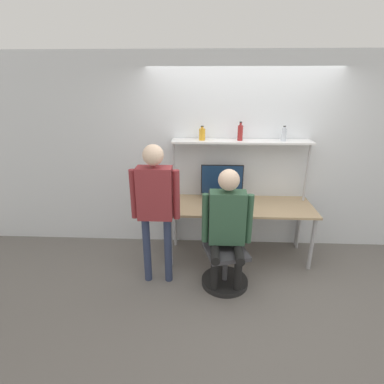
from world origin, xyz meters
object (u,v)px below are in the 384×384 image
object	(u,v)px
laptop	(222,204)
bottle_amber	(202,134)
monitor	(222,181)
cell_phone	(244,212)
person_seated	(227,220)
person_standing	(155,198)
office_chair	(224,261)
bottle_clear	(284,135)
bottle_red	(240,133)

from	to	relation	value
laptop	bottle_amber	world-z (taller)	bottle_amber
monitor	laptop	size ratio (longest dim) A/B	1.62
cell_phone	person_seated	xyz separation A→B (m)	(-0.24, -0.44, 0.09)
person_standing	monitor	bearing A→B (deg)	45.68
cell_phone	person_seated	size ratio (longest dim) A/B	0.10
office_chair	person_seated	bearing A→B (deg)	-76.51
bottle_clear	office_chair	bearing A→B (deg)	-132.09
monitor	laptop	distance (m)	0.38
person_seated	bottle_clear	bearing A→B (deg)	49.69
laptop	bottle_clear	world-z (taller)	bottle_clear
office_chair	bottle_red	size ratio (longest dim) A/B	3.80
bottle_amber	bottle_clear	size ratio (longest dim) A/B	0.97
person_standing	bottle_amber	distance (m)	1.14
office_chair	bottle_amber	size ratio (longest dim) A/B	4.94
laptop	cell_phone	bearing A→B (deg)	-19.04
monitor	person_standing	distance (m)	1.13
person_seated	bottle_red	world-z (taller)	bottle_red
person_seated	person_standing	world-z (taller)	person_standing
person_standing	bottle_red	bearing A→B (deg)	40.03
laptop	monitor	bearing A→B (deg)	88.77
laptop	bottle_amber	size ratio (longest dim) A/B	1.89
office_chair	person_standing	world-z (taller)	person_standing
monitor	bottle_amber	size ratio (longest dim) A/B	3.07
person_standing	person_seated	bearing A→B (deg)	-3.01
cell_phone	office_chair	bearing A→B (deg)	-122.12
cell_phone	office_chair	distance (m)	0.67
monitor	cell_phone	xyz separation A→B (m)	(0.27, -0.41, -0.26)
bottle_red	cell_phone	bearing A→B (deg)	-83.66
cell_phone	person_standing	size ratio (longest dim) A/B	0.09
laptop	bottle_red	distance (m)	0.96
person_seated	person_standing	distance (m)	0.85
bottle_red	bottle_clear	distance (m)	0.56
monitor	bottle_red	distance (m)	0.70
person_standing	bottle_amber	xyz separation A→B (m)	(0.51, 0.84, 0.58)
person_standing	bottle_clear	distance (m)	1.87
monitor	bottle_clear	size ratio (longest dim) A/B	2.98
person_seated	bottle_amber	bearing A→B (deg)	109.09
bottle_red	bottle_clear	size ratio (longest dim) A/B	1.26
laptop	person_standing	size ratio (longest dim) A/B	0.21
laptop	person_standing	bearing A→B (deg)	-147.92
laptop	person_standing	world-z (taller)	person_standing
cell_phone	laptop	bearing A→B (deg)	160.96
laptop	bottle_amber	bearing A→B (deg)	127.70
laptop	cell_phone	xyz separation A→B (m)	(0.27, -0.09, -0.06)
laptop	bottle_clear	size ratio (longest dim) A/B	1.84
monitor	cell_phone	size ratio (longest dim) A/B	3.84
person_seated	bottle_amber	xyz separation A→B (m)	(-0.31, 0.89, 0.81)
cell_phone	bottle_clear	distance (m)	1.13
monitor	laptop	xyz separation A→B (m)	(-0.01, -0.32, -0.21)
cell_phone	bottle_red	bearing A→B (deg)	96.34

